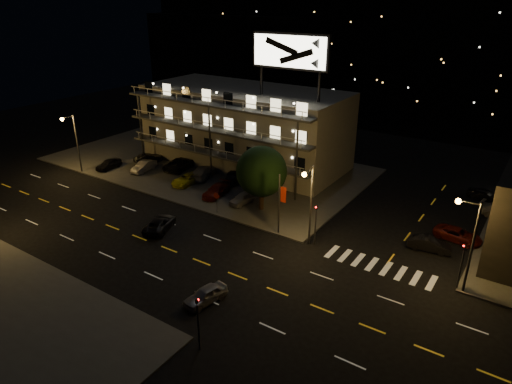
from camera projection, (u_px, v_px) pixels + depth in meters
The scene contains 29 objects.
ground at pixel (185, 255), 42.07m from camera, with size 140.00×140.00×0.00m, color black.
curb_nw at pixel (206, 164), 64.42m from camera, with size 44.00×24.00×0.15m, color #3C3B39.
motel at pixel (245, 126), 63.21m from camera, with size 28.00×13.80×18.10m.
hill_backdrop at pixel (387, 51), 92.90m from camera, with size 120.00×25.00×24.00m.
streetlight_nw at pixel (74, 138), 59.40m from camera, with size 0.44×1.92×8.00m.
streetlight_nc at pixel (309, 198), 41.80m from camera, with size 0.44×1.92×8.00m.
streetlight_ne at pixel (469, 237), 35.12m from camera, with size 1.92×0.44×8.00m.
signal_nw at pixel (316, 221), 42.93m from camera, with size 0.20×0.27×4.60m.
signal_sw at pixel (198, 318), 29.98m from camera, with size 0.20×0.27×4.60m.
signal_ne at pixel (462, 262), 36.30m from camera, with size 0.27×0.20×4.60m.
banner_north at pixel (280, 203), 44.51m from camera, with size 0.83×0.16×6.40m.
stop_sign at pixel (216, 199), 49.45m from camera, with size 0.91×0.11×2.61m.
tree at pixel (261, 173), 49.20m from camera, with size 5.75×5.53×7.24m.
lot_car_0 at pixel (109, 164), 62.36m from camera, with size 1.55×3.86×1.32m, color black.
lot_car_1 at pixel (144, 166), 61.48m from camera, with size 1.42×4.09×1.35m, color gray.
lot_car_2 at pixel (187, 179), 57.31m from camera, with size 2.04×4.42×1.23m, color gold.
lot_car_3 at pixel (217, 190), 53.98m from camera, with size 1.81×4.46×1.29m, color #59140C.
lot_car_4 at pixel (243, 198), 52.00m from camera, with size 1.46×3.64×1.24m, color gray.
lot_car_5 at pixel (148, 158), 64.49m from camera, with size 1.39×4.00×1.32m, color black.
lot_car_6 at pixel (181, 164), 62.19m from camera, with size 2.55×5.54×1.54m, color black.
lot_car_7 at pixel (203, 172), 59.31m from camera, with size 2.11×5.20×1.51m, color gray.
lot_car_8 at pixel (234, 176), 58.02m from camera, with size 1.81×4.49×1.53m, color black.
lot_car_9 at pixel (252, 179), 57.28m from camera, with size 1.47×4.20×1.39m, color #59140C.
side_car_0 at pixel (429, 244), 42.69m from camera, with size 1.37×3.94×1.30m, color black.
side_car_1 at pixel (458, 235), 44.40m from camera, with size 2.06×4.48×1.24m, color #59140C.
side_car_2 at pixel (504, 212), 48.79m from camera, with size 1.99×4.91×1.42m, color gray.
side_car_3 at pixel (484, 194), 53.39m from camera, with size 1.48×3.67×1.25m, color black.
road_car_east at pixel (205, 295), 35.50m from camera, with size 1.50×3.74×1.27m, color gray.
road_car_west at pixel (160, 224), 46.51m from camera, with size 2.13×4.63×1.29m, color black.
Camera 1 is at (25.62, -26.45, 22.16)m, focal length 32.00 mm.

